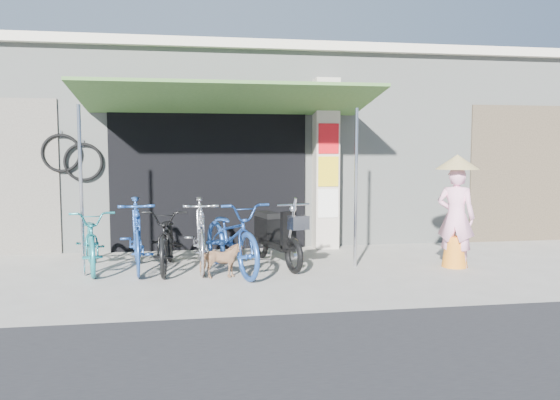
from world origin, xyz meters
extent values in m
plane|color=#9F9A90|center=(0.00, 0.00, 0.00)|extent=(80.00, 80.00, 0.00)
cube|color=#949891|center=(0.00, 5.10, 1.75)|extent=(12.00, 5.00, 3.50)
cube|color=beige|center=(0.00, 5.10, 3.58)|extent=(12.30, 5.30, 0.16)
cube|color=black|center=(-1.20, 2.58, 1.25)|extent=(3.40, 0.06, 2.50)
cube|color=black|center=(-1.20, 2.59, 0.55)|extent=(3.06, 0.04, 1.10)
torus|color=black|center=(-3.30, 2.54, 1.55)|extent=(0.65, 0.05, 0.65)
cylinder|color=silver|center=(-3.30, 2.56, 1.87)|extent=(0.02, 0.02, 0.12)
torus|color=black|center=(-3.65, 2.54, 1.70)|extent=(0.65, 0.05, 0.65)
cylinder|color=silver|center=(-3.65, 2.56, 2.02)|extent=(0.02, 0.02, 0.12)
cube|color=#C0B4A4|center=(0.85, 2.45, 1.50)|extent=(0.42, 0.42, 3.00)
cube|color=red|center=(0.85, 2.23, 1.95)|extent=(0.36, 0.02, 0.52)
cube|color=yellow|center=(0.85, 2.23, 1.38)|extent=(0.36, 0.02, 0.52)
cube|color=white|center=(0.85, 2.23, 0.82)|extent=(0.36, 0.02, 0.50)
cube|color=#3B632C|center=(-0.90, 1.65, 2.55)|extent=(4.60, 1.88, 0.35)
cylinder|color=silver|center=(-3.00, 0.75, 1.18)|extent=(0.05, 0.05, 2.36)
cylinder|color=silver|center=(0.90, 0.75, 1.18)|extent=(0.05, 0.05, 2.36)
cube|color=brown|center=(5.00, 2.59, 1.30)|extent=(2.60, 0.06, 2.60)
imported|color=teal|center=(-2.95, 1.14, 0.45)|extent=(0.94, 1.80, 0.90)
imported|color=#204795|center=(-2.30, 1.00, 0.53)|extent=(0.71, 1.80, 1.05)
imported|color=black|center=(-1.86, 0.98, 0.46)|extent=(0.66, 1.76, 0.92)
imported|color=silver|center=(-1.39, 0.98, 0.52)|extent=(0.52, 1.75, 1.04)
imported|color=navy|center=(-0.95, 0.69, 0.52)|extent=(1.23, 2.08, 1.03)
imported|color=tan|center=(-1.12, 0.31, 0.24)|extent=(0.59, 0.29, 0.49)
torus|color=black|center=(-0.09, 0.44, 0.25)|extent=(0.21, 0.51, 0.51)
torus|color=black|center=(-0.41, 1.65, 0.25)|extent=(0.21, 0.51, 0.51)
cube|color=black|center=(-0.25, 1.04, 0.33)|extent=(0.44, 0.93, 0.10)
cube|color=black|center=(-0.34, 1.37, 0.54)|extent=(0.38, 0.57, 0.33)
cube|color=black|center=(-0.34, 1.37, 0.74)|extent=(0.36, 0.57, 0.09)
cube|color=black|center=(-0.14, 0.63, 0.59)|extent=(0.23, 0.15, 0.54)
cylinder|color=silver|center=(-0.10, 0.47, 0.98)|extent=(0.49, 0.16, 0.03)
cube|color=silver|center=(-0.05, 0.30, 0.75)|extent=(0.29, 0.25, 0.19)
imported|color=#F2A3C4|center=(2.38, 0.52, 0.75)|extent=(0.65, 0.62, 1.50)
cone|color=orange|center=(2.38, 0.52, 0.23)|extent=(0.38, 0.38, 0.46)
cone|color=tan|center=(2.38, 0.52, 1.57)|extent=(0.64, 0.64, 0.22)
camera|label=1|loc=(-1.48, -7.03, 1.71)|focal=35.00mm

